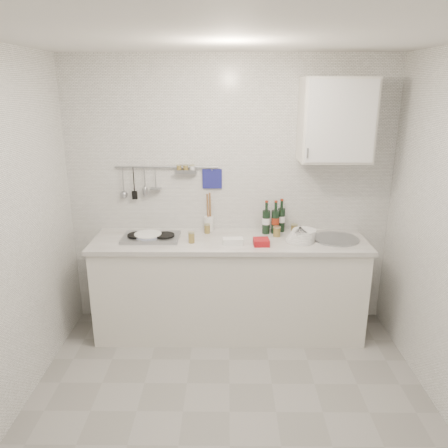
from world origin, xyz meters
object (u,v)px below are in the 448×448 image
wall_cabinet (336,120)px  plate_stack_sink (302,236)px  wine_bottles (274,217)px  plate_stack_hob (147,236)px  utensil_crock (209,222)px

wall_cabinet → plate_stack_sink: 1.03m
wine_bottles → plate_stack_sink: bearing=-46.1°
plate_stack_sink → wine_bottles: bearing=133.9°
wall_cabinet → plate_stack_hob: bearing=-175.9°
plate_stack_hob → utensil_crock: bearing=24.4°
utensil_crock → wall_cabinet: bearing=-6.8°
wall_cabinet → plate_stack_sink: (-0.26, -0.16, -0.98)m
utensil_crock → wine_bottles: bearing=-5.4°
utensil_crock → plate_stack_hob: bearing=-155.6°
wall_cabinet → utensil_crock: bearing=173.2°
wall_cabinet → utensil_crock: size_ratio=1.89×
utensil_crock → plate_stack_sink: bearing=-19.2°
wall_cabinet → plate_stack_hob: wall_cabinet is taller
wall_cabinet → wine_bottles: wall_cabinet is taller
wine_bottles → wall_cabinet: bearing=-8.6°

